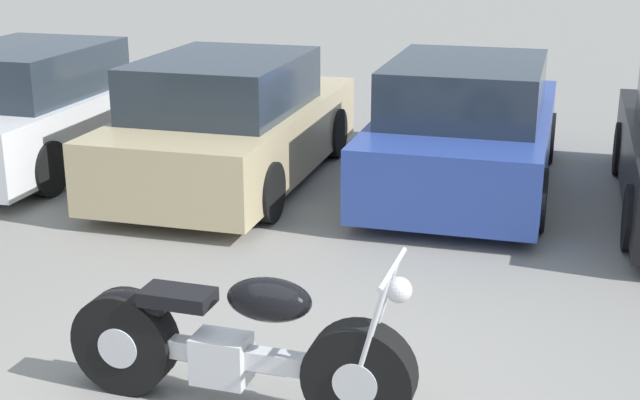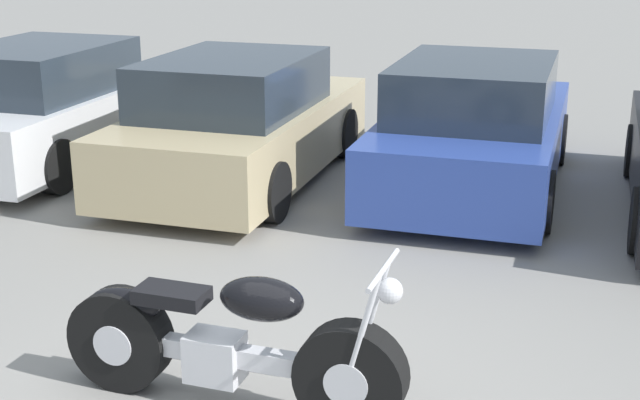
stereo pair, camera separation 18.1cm
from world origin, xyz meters
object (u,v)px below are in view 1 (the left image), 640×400
object	(u,v)px
parked_car_white	(38,109)
parked_car_champagne	(231,124)
motorcycle	(234,345)
parked_car_blue	(466,129)

from	to	relation	value
parked_car_white	parked_car_champagne	xyz separation A→B (m)	(2.55, -0.16, 0.00)
motorcycle	parked_car_blue	size ratio (longest dim) A/B	0.53
motorcycle	parked_car_white	xyz separation A→B (m)	(-4.32, 4.72, 0.25)
parked_car_white	parked_car_champagne	bearing A→B (deg)	-3.69
motorcycle	parked_car_blue	distance (m)	5.10
parked_car_blue	parked_car_champagne	bearing A→B (deg)	-169.43
parked_car_white	parked_car_blue	size ratio (longest dim) A/B	1.00
motorcycle	parked_car_white	bearing A→B (deg)	132.43
motorcycle	parked_car_champagne	size ratio (longest dim) A/B	0.53
motorcycle	parked_car_white	distance (m)	6.40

